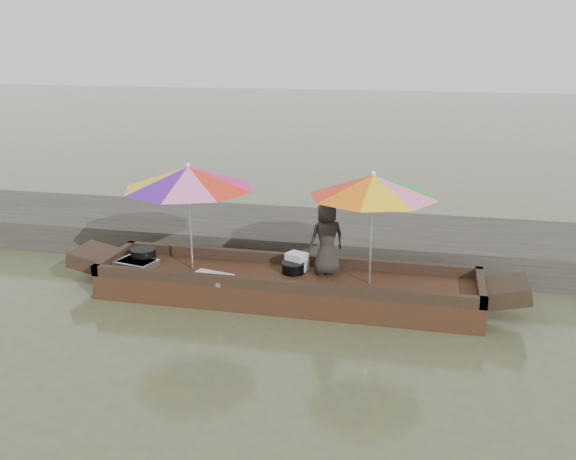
% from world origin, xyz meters
% --- Properties ---
extents(water, '(80.00, 80.00, 0.00)m').
position_xyz_m(water, '(0.00, 0.00, 0.00)').
color(water, '#474C35').
rests_on(water, ground).
extents(dock, '(22.00, 2.20, 0.50)m').
position_xyz_m(dock, '(0.00, 2.20, 0.25)').
color(dock, '#2D2B26').
rests_on(dock, ground).
extents(boat_hull, '(5.33, 1.20, 0.35)m').
position_xyz_m(boat_hull, '(0.00, 0.00, 0.17)').
color(boat_hull, black).
rests_on(boat_hull, water).
extents(cooking_pot, '(0.37, 0.37, 0.19)m').
position_xyz_m(cooking_pot, '(-2.22, 0.14, 0.45)').
color(cooking_pot, black).
rests_on(cooking_pot, boat_hull).
extents(tray_crayfish, '(0.64, 0.51, 0.09)m').
position_xyz_m(tray_crayfish, '(-2.23, -0.09, 0.39)').
color(tray_crayfish, silver).
rests_on(tray_crayfish, boat_hull).
extents(tray_scallop, '(0.65, 0.52, 0.06)m').
position_xyz_m(tray_scallop, '(-1.00, -0.36, 0.38)').
color(tray_scallop, silver).
rests_on(tray_scallop, boat_hull).
extents(charcoal_grill, '(0.31, 0.31, 0.15)m').
position_xyz_m(charcoal_grill, '(0.06, 0.15, 0.42)').
color(charcoal_grill, black).
rests_on(charcoal_grill, boat_hull).
extents(supply_bag, '(0.35, 0.32, 0.26)m').
position_xyz_m(supply_bag, '(0.09, 0.28, 0.48)').
color(supply_bag, '#B6BDC8').
rests_on(supply_bag, boat_hull).
extents(vendor, '(0.62, 0.57, 1.06)m').
position_xyz_m(vendor, '(0.52, 0.24, 0.88)').
color(vendor, black).
rests_on(vendor, boat_hull).
extents(umbrella_bow, '(1.89, 1.89, 1.55)m').
position_xyz_m(umbrella_bow, '(-1.39, 0.00, 1.12)').
color(umbrella_bow, '#E51486').
rests_on(umbrella_bow, boat_hull).
extents(umbrella_stern, '(1.83, 1.83, 1.55)m').
position_xyz_m(umbrella_stern, '(1.16, 0.00, 1.12)').
color(umbrella_stern, green).
rests_on(umbrella_stern, boat_hull).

